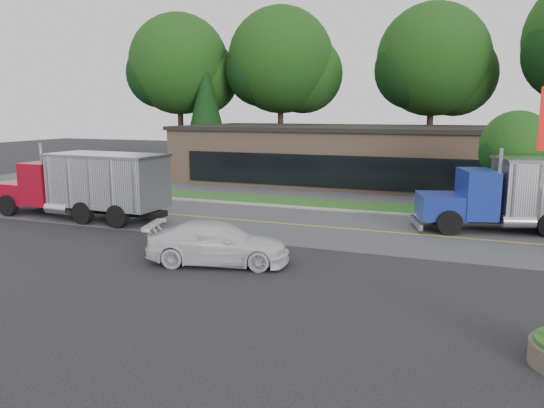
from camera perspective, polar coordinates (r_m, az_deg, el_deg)
The scene contains 15 objects.
ground at distance 17.84m, azimuth -7.49°, elevation -7.92°, with size 140.00×140.00×0.00m, color #303035.
road at distance 25.81m, azimuth 2.20°, elevation -2.23°, with size 60.00×8.00×0.02m, color slate.
center_line at distance 25.81m, azimuth 2.20°, elevation -2.23°, with size 60.00×0.12×0.01m, color gold.
curb at distance 29.73m, azimuth 4.88°, elevation -0.62°, with size 60.00×0.30×0.12m, color #9E9E99.
grass_verge at distance 31.43m, azimuth 5.82°, elevation -0.06°, with size 60.00×3.40×0.03m, color #2B6522.
far_parking at distance 36.21m, azimuth 7.97°, elevation 1.23°, with size 60.00×7.00×0.02m, color slate.
strip_mall at distance 41.45m, azimuth 12.70°, elevation 4.97°, with size 32.00×12.00×4.00m, color #9A7A5E.
tree_far_a at distance 54.88m, azimuth -9.74°, elevation 14.11°, with size 10.46×9.84×14.92m.
tree_far_b at distance 52.37m, azimuth 1.17°, elevation 14.68°, with size 10.69×10.06×15.25m.
tree_far_c at distance 49.27m, azimuth 17.11°, elevation 14.07°, with size 10.24×9.64×14.61m.
evergreen_left at distance 50.98m, azimuth -7.11°, elevation 10.20°, with size 4.57×4.57×10.38m.
tree_verge at distance 29.98m, azimuth 24.89°, elevation 5.31°, with size 3.85×3.62×5.49m.
dump_truck_red at distance 28.45m, azimuth -19.34°, elevation 2.07°, with size 10.27×3.02×3.36m.
dump_truck_blue at distance 26.72m, azimuth 25.72°, elevation 1.14°, with size 8.83×4.74×3.36m.
rally_car at distance 19.27m, azimuth -5.80°, elevation -4.23°, with size 2.09×5.13×1.49m, color silver.
Camera 1 is at (8.31, -14.82, 5.47)m, focal length 35.00 mm.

